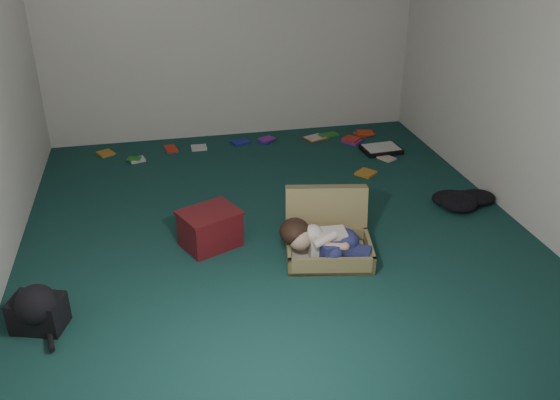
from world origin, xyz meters
name	(u,v)px	position (x,y,z in m)	size (l,w,h in m)	color
floor	(276,230)	(0.00, 0.00, 0.00)	(4.50, 4.50, 0.00)	#16403B
wall_back	(231,17)	(0.00, 2.25, 1.30)	(4.50, 4.50, 0.00)	white
wall_front	(398,223)	(0.00, -2.25, 1.30)	(4.50, 4.50, 0.00)	white
wall_right	(527,58)	(2.00, 0.00, 1.30)	(4.50, 4.50, 0.00)	white
suitcase	(328,235)	(0.32, -0.39, 0.14)	(0.73, 0.72, 0.46)	olive
person	(324,241)	(0.24, -0.53, 0.18)	(0.65, 0.42, 0.29)	silver
maroon_bin	(210,228)	(-0.54, -0.12, 0.15)	(0.53, 0.48, 0.30)	#5B1217
backpack	(38,312)	(-1.70, -0.87, 0.12)	(0.39, 0.31, 0.24)	black
clothing_pile	(464,199)	(1.69, 0.07, 0.06)	(0.40, 0.33, 0.13)	black
paper_tray	(381,149)	(1.44, 1.39, 0.03)	(0.41, 0.32, 0.06)	black
book_scatter	(270,147)	(0.31, 1.74, 0.01)	(3.07, 1.30, 0.02)	#C48022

